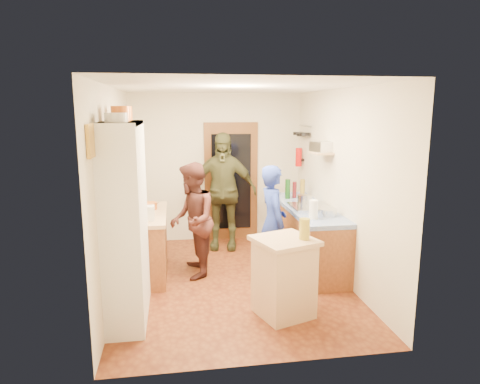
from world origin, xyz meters
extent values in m
cube|color=brown|center=(0.00, 0.00, -0.01)|extent=(3.00, 4.00, 0.02)
cube|color=silver|center=(0.00, 0.00, 2.61)|extent=(3.00, 4.00, 0.02)
cube|color=beige|center=(0.00, 2.01, 1.30)|extent=(3.00, 0.02, 2.60)
cube|color=beige|center=(0.00, -2.01, 1.30)|extent=(3.00, 0.02, 2.60)
cube|color=beige|center=(-1.51, 0.00, 1.30)|extent=(0.02, 4.00, 2.60)
cube|color=beige|center=(1.51, 0.00, 1.30)|extent=(0.02, 4.00, 2.60)
cube|color=brown|center=(0.25, 1.97, 1.05)|extent=(0.95, 0.06, 2.10)
cube|color=black|center=(0.25, 1.94, 1.05)|extent=(0.70, 0.02, 1.70)
cube|color=white|center=(-1.30, -0.80, 1.10)|extent=(0.40, 1.20, 2.20)
cube|color=white|center=(-1.30, -0.80, 2.18)|extent=(0.40, 1.14, 0.04)
cylinder|color=white|center=(-1.30, -1.15, 2.25)|extent=(0.22, 0.22, 0.09)
cylinder|color=orange|center=(-1.30, -0.76, 2.28)|extent=(0.20, 0.20, 0.16)
cylinder|color=orange|center=(-1.30, -0.39, 2.28)|extent=(0.18, 0.18, 0.16)
cube|color=#9A582B|center=(-1.20, 0.45, 0.42)|extent=(0.60, 1.40, 0.85)
cube|color=tan|center=(-1.20, 0.45, 0.88)|extent=(0.64, 1.44, 0.05)
cube|color=white|center=(-1.15, 0.03, 0.99)|extent=(0.25, 0.17, 0.19)
cylinder|color=white|center=(-1.25, 0.31, 0.99)|extent=(0.20, 0.20, 0.18)
cylinder|color=orange|center=(-1.12, 0.66, 0.95)|extent=(0.27, 0.27, 0.10)
cube|color=tan|center=(-1.18, 0.98, 0.91)|extent=(0.36, 0.31, 0.02)
cube|color=#9A582B|center=(1.20, 0.50, 0.42)|extent=(0.60, 2.20, 0.84)
cube|color=#0C36A7|center=(1.20, 0.50, 0.87)|extent=(0.62, 2.22, 0.06)
cube|color=silver|center=(1.20, 0.35, 0.92)|extent=(0.55, 0.58, 0.04)
cylinder|color=silver|center=(1.15, 0.48, 1.01)|extent=(0.21, 0.21, 0.14)
cylinder|color=#143F14|center=(1.05, 1.07, 1.06)|extent=(0.09, 0.09, 0.32)
cylinder|color=#591419|center=(1.18, 1.12, 1.03)|extent=(0.08, 0.08, 0.27)
cylinder|color=olive|center=(1.31, 1.11, 1.05)|extent=(0.08, 0.08, 0.30)
cylinder|color=white|center=(1.05, -0.23, 1.03)|extent=(0.12, 0.12, 0.25)
cylinder|color=silver|center=(1.30, -0.11, 0.95)|extent=(0.29, 0.29, 0.09)
cube|color=tan|center=(0.44, -1.06, 0.43)|extent=(0.70, 0.70, 0.86)
cube|color=tan|center=(0.44, -1.06, 0.89)|extent=(0.79, 0.79, 0.05)
cube|color=white|center=(0.38, -1.03, 0.90)|extent=(0.42, 0.38, 0.02)
cylinder|color=#AD9E2D|center=(0.65, -1.12, 1.03)|extent=(0.15, 0.15, 0.23)
cylinder|color=silver|center=(1.46, 1.52, 2.05)|extent=(0.02, 0.65, 0.02)
cylinder|color=black|center=(1.40, 1.35, 1.92)|extent=(0.18, 0.18, 0.05)
cylinder|color=black|center=(1.40, 1.55, 1.90)|extent=(0.16, 0.16, 0.05)
cylinder|color=black|center=(1.40, 1.75, 1.91)|extent=(0.17, 0.17, 0.05)
cube|color=tan|center=(1.37, 0.45, 1.70)|extent=(0.26, 0.42, 0.03)
cube|color=silver|center=(1.37, 0.45, 1.79)|extent=(0.29, 0.35, 0.15)
cube|color=black|center=(1.47, 1.70, 1.45)|extent=(0.06, 0.10, 0.04)
cylinder|color=red|center=(1.41, 1.70, 1.50)|extent=(0.11, 0.11, 0.32)
cube|color=gold|center=(-1.48, -1.55, 2.05)|extent=(0.03, 0.25, 0.30)
imported|color=#203396|center=(0.60, 0.05, 0.79)|extent=(0.43, 0.61, 1.58)
imported|color=#43201C|center=(-0.50, 0.32, 0.81)|extent=(0.62, 0.79, 1.62)
imported|color=#39391F|center=(0.04, 1.44, 0.98)|extent=(1.22, 0.70, 1.96)
camera|label=1|loc=(-0.76, -5.51, 2.33)|focal=32.00mm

